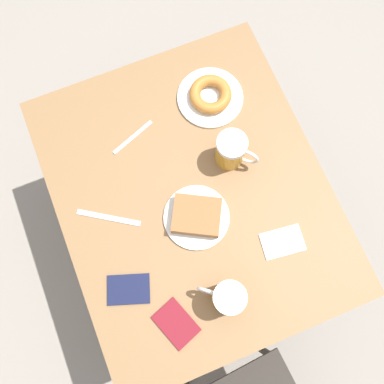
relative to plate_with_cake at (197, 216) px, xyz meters
name	(u,v)px	position (x,y,z in m)	size (l,w,h in m)	color
ground_plane	(192,231)	(-0.02, -0.08, -0.75)	(8.00, 8.00, 0.00)	gray
table	(192,198)	(-0.02, -0.08, -0.08)	(0.83, 1.01, 0.73)	olive
plate_with_cake	(197,216)	(0.00, 0.00, 0.00)	(0.20, 0.20, 0.05)	white
plate_with_donut	(210,96)	(-0.20, -0.36, 0.00)	(0.22, 0.22, 0.05)	white
beer_mug_left	(227,297)	(0.01, 0.26, 0.04)	(0.12, 0.11, 0.13)	#C68C23
beer_mug_center	(231,151)	(-0.17, -0.14, 0.04)	(0.12, 0.12, 0.13)	#C68C23
napkin_folded	(282,242)	(-0.21, 0.17, -0.02)	(0.14, 0.10, 0.00)	white
fork	(133,137)	(0.09, -0.33, -0.02)	(0.16, 0.07, 0.00)	silver
knife	(109,218)	(0.25, -0.10, -0.02)	(0.18, 0.12, 0.00)	silver
passport_near_edge	(176,324)	(0.17, 0.27, -0.02)	(0.13, 0.15, 0.01)	maroon
passport_far_edge	(129,289)	(0.27, 0.12, -0.02)	(0.15, 0.12, 0.01)	#141938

